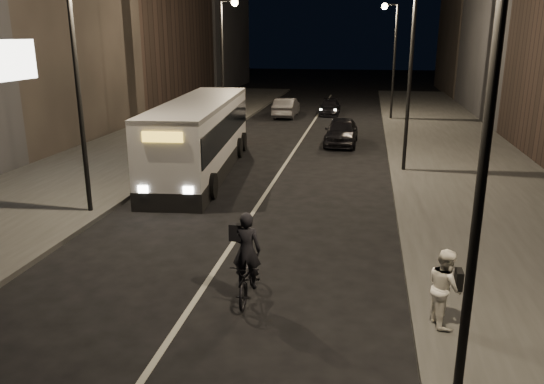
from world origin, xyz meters
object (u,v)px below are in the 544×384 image
at_px(streetlight_right_near, 473,85).
at_px(car_far, 330,107).
at_px(streetlight_left_near, 83,58).
at_px(car_near, 341,131).
at_px(streetlight_right_far, 391,46).
at_px(streetlight_left_far, 226,47).
at_px(city_bus, 201,133).
at_px(streetlight_right_mid, 405,52).
at_px(car_mid, 286,107).
at_px(pedestrian_woman, 445,287).
at_px(cyclist_on_bicycle, 248,270).

xyz_separation_m(streetlight_right_near, car_far, (-4.42, 34.26, -4.80)).
relative_size(streetlight_right_near, streetlight_left_near, 1.00).
height_order(streetlight_left_near, car_near, streetlight_left_near).
xyz_separation_m(streetlight_right_far, streetlight_left_far, (-10.66, -6.00, 0.00)).
height_order(streetlight_right_near, city_bus, streetlight_right_near).
distance_m(city_bus, car_far, 20.12).
height_order(streetlight_right_mid, car_mid, streetlight_right_mid).
height_order(streetlight_right_near, streetlight_left_near, same).
bearing_deg(pedestrian_woman, streetlight_right_mid, -13.42).
bearing_deg(car_near, streetlight_right_far, 74.43).
distance_m(streetlight_right_near, streetlight_right_far, 32.00).
bearing_deg(streetlight_right_far, streetlight_left_far, -150.64).
bearing_deg(pedestrian_woman, streetlight_left_far, 10.16).
xyz_separation_m(car_near, car_mid, (-4.76, 10.19, -0.03)).
bearing_deg(city_bus, cyclist_on_bicycle, -73.16).
height_order(streetlight_right_near, streetlight_left_far, same).
bearing_deg(city_bus, streetlight_left_near, -109.95).
bearing_deg(streetlight_right_far, streetlight_right_mid, -90.00).
bearing_deg(city_bus, streetlight_right_far, 57.28).
bearing_deg(car_mid, car_near, 115.04).
relative_size(streetlight_right_near, car_near, 1.81).
relative_size(streetlight_right_mid, car_far, 2.08).
distance_m(city_bus, pedestrian_woman, 15.51).
relative_size(city_bus, car_near, 2.75).
xyz_separation_m(streetlight_right_mid, car_near, (-2.90, 6.18, -4.60)).
bearing_deg(streetlight_left_near, streetlight_right_far, 66.04).
bearing_deg(streetlight_left_near, city_bus, 75.48).
xyz_separation_m(streetlight_right_mid, car_mid, (-7.66, 16.37, -4.63)).
xyz_separation_m(streetlight_right_near, car_mid, (-7.66, 32.37, -4.63)).
distance_m(streetlight_left_near, pedestrian_woman, 13.11).
relative_size(streetlight_right_near, cyclist_on_bicycle, 3.64).
height_order(city_bus, pedestrian_woman, city_bus).
bearing_deg(streetlight_right_mid, car_far, 103.61).
distance_m(streetlight_left_far, cyclist_on_bicycle, 24.47).
xyz_separation_m(streetlight_left_far, pedestrian_woman, (10.93, -23.77, -4.36)).
bearing_deg(cyclist_on_bicycle, streetlight_right_far, 80.12).
distance_m(streetlight_right_far, car_mid, 8.96).
bearing_deg(car_mid, pedestrian_woman, 104.73).
relative_size(streetlight_right_far, streetlight_left_far, 1.00).
relative_size(streetlight_left_near, city_bus, 0.66).
relative_size(streetlight_right_far, cyclist_on_bicycle, 3.64).
xyz_separation_m(streetlight_right_near, car_near, (-2.90, 22.18, -4.60)).
bearing_deg(cyclist_on_bicycle, streetlight_left_near, 140.21).
xyz_separation_m(streetlight_left_near, cyclist_on_bicycle, (6.57, -5.12, -4.62)).
bearing_deg(cyclist_on_bicycle, car_far, 88.73).
height_order(streetlight_left_near, car_far, streetlight_left_near).
relative_size(streetlight_right_mid, streetlight_left_near, 1.00).
distance_m(streetlight_left_far, car_mid, 8.42).
bearing_deg(car_near, car_mid, 115.93).
distance_m(cyclist_on_bicycle, car_mid, 29.70).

